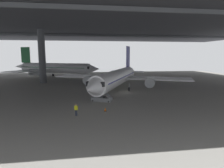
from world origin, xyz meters
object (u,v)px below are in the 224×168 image
crew_worker_near_nose (76,109)px  airplane_distant (54,68)px  crew_worker_by_stairs (102,93)px  traffic_cone_orange (105,109)px  baggage_tug (108,84)px  airplane_main (117,77)px  boarding_stairs (101,97)px

crew_worker_near_nose → airplane_distant: 51.21m
crew_worker_by_stairs → crew_worker_near_nose: bearing=-112.6°
traffic_cone_orange → baggage_tug: bearing=82.2°
airplane_distant → baggage_tug: bearing=-55.6°
airplane_main → traffic_cone_orange: (-4.37, -14.78, -3.01)m
baggage_tug → airplane_distant: bearing=124.4°
airplane_main → baggage_tug: airplane_main is taller
airplane_main → airplane_distant: (-18.70, 33.69, 0.15)m
boarding_stairs → crew_worker_near_nose: boarding_stairs is taller
airplane_main → boarding_stairs: size_ratio=7.09×
baggage_tug → traffic_cone_orange: bearing=-97.8°
boarding_stairs → airplane_distant: size_ratio=0.13×
airplane_distant → traffic_cone_orange: bearing=-73.5°
crew_worker_by_stairs → airplane_distant: size_ratio=0.05×
crew_worker_near_nose → airplane_main: bearing=62.5°
crew_worker_near_nose → traffic_cone_orange: bearing=21.6°
airplane_distant → traffic_cone_orange: (14.33, -48.48, -3.15)m
airplane_main → boarding_stairs: (-4.35, -8.30, -2.58)m
boarding_stairs → traffic_cone_orange: boarding_stairs is taller
airplane_distant → boarding_stairs: bearing=-71.1°
boarding_stairs → baggage_tug: size_ratio=1.85×
traffic_cone_orange → baggage_tug: size_ratio=0.25×
boarding_stairs → crew_worker_near_nose: 9.16m
airplane_main → baggage_tug: 8.76m
baggage_tug → crew_worker_by_stairs: bearing=-101.4°
boarding_stairs → crew_worker_by_stairs: 2.78m
boarding_stairs → baggage_tug: boarding_stairs is taller
airplane_main → crew_worker_by_stairs: (-4.02, -5.55, -2.39)m
airplane_main → traffic_cone_orange: 15.70m
boarding_stairs → crew_worker_near_nose: (-4.20, -8.14, 0.22)m
traffic_cone_orange → crew_worker_near_nose: bearing=-158.4°
boarding_stairs → baggage_tug: (3.12, 16.51, -0.19)m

